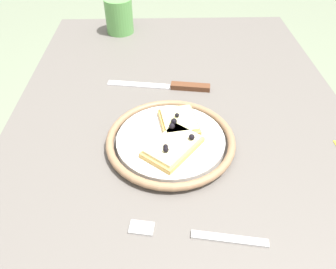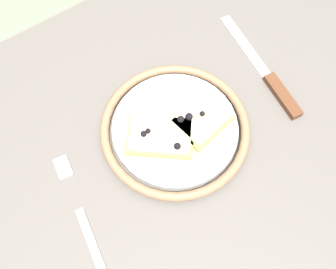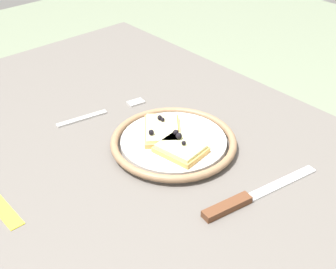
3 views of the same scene
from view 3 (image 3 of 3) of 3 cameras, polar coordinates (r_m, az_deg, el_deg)
The scene contains 6 objects.
dining_table at distance 0.94m, azimuth -0.46°, elevation -6.35°, with size 1.20×0.71×0.71m.
plate at distance 0.89m, azimuth 0.73°, elevation -0.96°, with size 0.24×0.24×0.02m.
pizza_slice_near at distance 0.90m, azimuth -0.74°, elevation 0.56°, with size 0.12×0.12×0.03m.
pizza_slice_far at distance 0.85m, azimuth 1.57°, elevation -1.67°, with size 0.09×0.08×0.03m.
knife at distance 0.78m, azimuth 9.11°, elevation -7.88°, with size 0.06×0.24×0.01m.
fork at distance 1.01m, azimuth -7.94°, elevation 2.70°, with size 0.05×0.20×0.00m.
Camera 3 is at (0.54, -0.47, 1.23)m, focal length 49.99 mm.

